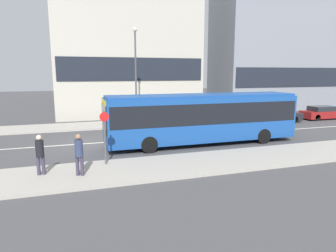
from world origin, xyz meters
TOP-DOWN VIEW (x-y plane):
  - ground_plane at (0.00, 0.00)m, footprint 120.00×120.00m
  - sidewalk_near at (0.00, -6.25)m, footprint 44.00×3.50m
  - sidewalk_far at (0.00, 6.25)m, footprint 44.00×3.50m
  - lane_centerline at (0.00, 0.00)m, footprint 41.80×0.16m
  - apartment_block_left_tower at (5.11, 12.41)m, footprint 14.68×5.89m
  - apartment_block_right_tower at (23.37, 12.78)m, footprint 14.79×6.65m
  - city_bus at (7.10, -2.25)m, footprint 12.22×2.56m
  - parked_car_0 at (11.84, 3.54)m, footprint 4.69×1.89m
  - parked_car_1 at (17.03, 3.37)m, footprint 4.38×1.84m
  - parked_car_2 at (22.54, 3.56)m, footprint 4.31×1.69m
  - pedestrian_near_stop at (-2.11, -5.89)m, footprint 0.35×0.34m
  - pedestrian_down_pavement at (-0.52, -6.51)m, footprint 0.34×0.34m
  - bus_stop_sign at (0.71, -5.23)m, footprint 0.44×0.12m
  - street_lamp at (4.38, 4.95)m, footprint 0.36×0.36m

SIDE VIEW (x-z plane):
  - ground_plane at x=0.00m, z-range 0.00..0.00m
  - lane_centerline at x=0.00m, z-range 0.00..0.01m
  - sidewalk_near at x=0.00m, z-range 0.00..0.13m
  - sidewalk_far at x=0.00m, z-range 0.00..0.13m
  - parked_car_2 at x=22.54m, z-range -0.03..1.25m
  - parked_car_1 at x=17.03m, z-range -0.04..1.34m
  - parked_car_0 at x=11.84m, z-range -0.04..1.35m
  - pedestrian_near_stop at x=-2.11m, z-range 0.25..2.01m
  - pedestrian_down_pavement at x=-0.52m, z-range 0.26..2.08m
  - bus_stop_sign at x=0.71m, z-range 0.35..2.95m
  - city_bus at x=7.10m, z-range 0.24..3.40m
  - street_lamp at x=4.38m, z-range 0.92..8.83m
  - apartment_block_right_tower at x=23.37m, z-range -0.01..14.34m
  - apartment_block_left_tower at x=5.11m, z-range -0.01..17.49m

